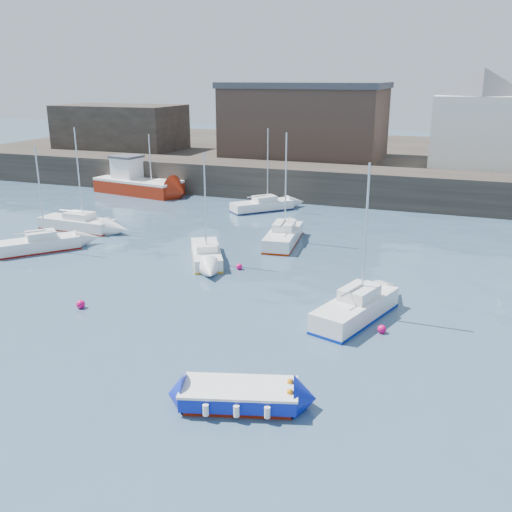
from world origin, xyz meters
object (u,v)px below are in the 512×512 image
(buoy_mid, at_px, (382,333))
(buoy_near, at_px, (81,308))
(sailboat_c, at_px, (356,308))
(sailboat_h, at_px, (262,205))
(buoy_far, at_px, (239,269))
(sailboat_b, at_px, (206,254))
(sailboat_e, at_px, (77,223))
(blue_dinghy, at_px, (239,395))
(fishing_boat, at_px, (136,182))
(sailboat_a, at_px, (38,244))
(sailboat_f, at_px, (283,236))

(buoy_mid, bearing_deg, buoy_near, -170.95)
(sailboat_c, height_order, sailboat_h, sailboat_c)
(buoy_near, height_order, buoy_far, buoy_near)
(sailboat_c, distance_m, sailboat_h, 23.22)
(buoy_far, bearing_deg, buoy_near, -122.04)
(sailboat_c, xyz_separation_m, sailboat_h, (-11.87, 19.96, -0.11))
(sailboat_b, bearing_deg, sailboat_e, 164.38)
(blue_dinghy, height_order, buoy_near, blue_dinghy)
(sailboat_e, height_order, sailboat_h, sailboat_e)
(blue_dinghy, bearing_deg, fishing_boat, 126.79)
(sailboat_b, bearing_deg, sailboat_h, 95.63)
(buoy_mid, bearing_deg, fishing_boat, 138.95)
(sailboat_b, height_order, buoy_far, sailboat_b)
(sailboat_a, xyz_separation_m, sailboat_c, (21.64, -3.67, 0.08))
(sailboat_b, xyz_separation_m, buoy_mid, (11.86, -6.81, -0.44))
(sailboat_a, relative_size, sailboat_b, 1.01)
(buoy_mid, height_order, buoy_far, buoy_mid)
(sailboat_a, bearing_deg, sailboat_b, 10.37)
(sailboat_b, distance_m, buoy_far, 2.75)
(blue_dinghy, distance_m, buoy_far, 14.75)
(buoy_mid, bearing_deg, sailboat_a, 168.31)
(sailboat_a, bearing_deg, sailboat_f, 26.91)
(sailboat_a, height_order, sailboat_h, sailboat_h)
(sailboat_h, bearing_deg, buoy_near, -92.91)
(fishing_boat, relative_size, buoy_far, 24.43)
(blue_dinghy, bearing_deg, buoy_far, 111.96)
(sailboat_e, bearing_deg, fishing_boat, 103.76)
(sailboat_f, bearing_deg, sailboat_h, 118.06)
(sailboat_b, xyz_separation_m, sailboat_h, (-1.41, 14.25, 0.01))
(sailboat_c, bearing_deg, sailboat_b, 151.38)
(sailboat_b, bearing_deg, fishing_boat, 132.34)
(sailboat_b, distance_m, sailboat_c, 11.92)
(blue_dinghy, xyz_separation_m, sailboat_f, (-4.73, 19.86, 0.09))
(buoy_mid, bearing_deg, buoy_far, 147.39)
(sailboat_f, relative_size, sailboat_h, 1.08)
(sailboat_c, bearing_deg, buoy_mid, -38.20)
(fishing_boat, relative_size, buoy_near, 21.03)
(fishing_boat, height_order, sailboat_a, sailboat_a)
(fishing_boat, distance_m, sailboat_e, 14.06)
(blue_dinghy, relative_size, buoy_near, 10.05)
(sailboat_c, xyz_separation_m, sailboat_e, (-22.67, 9.12, -0.07))
(blue_dinghy, distance_m, sailboat_f, 20.42)
(blue_dinghy, relative_size, sailboat_h, 0.64)
(sailboat_h, distance_m, buoy_far, 15.63)
(fishing_boat, distance_m, sailboat_f, 22.25)
(sailboat_a, bearing_deg, blue_dinghy, -32.97)
(fishing_boat, relative_size, sailboat_b, 1.36)
(buoy_far, bearing_deg, buoy_mid, -32.61)
(blue_dinghy, bearing_deg, buoy_near, 153.06)
(sailboat_h, bearing_deg, buoy_mid, -57.79)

